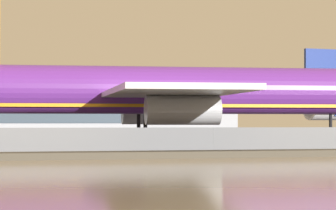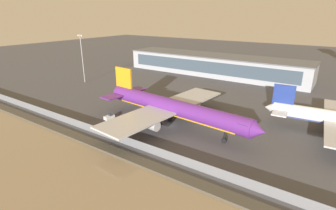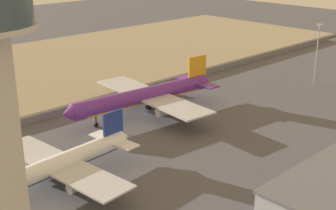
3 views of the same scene
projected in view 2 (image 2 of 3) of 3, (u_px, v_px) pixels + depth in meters
The scene contains 7 objects.
ground_plane at pixel (169, 126), 77.38m from camera, with size 500.00×500.00×0.00m, color #4C4C51.
shoreline_seawall at pixel (120, 154), 61.33m from camera, with size 320.00×3.00×0.50m.
perimeter_fence at pixel (133, 143), 64.56m from camera, with size 280.00×0.10×2.21m.
cargo_jet_purple at pixel (171, 107), 75.62m from camera, with size 53.34×46.27×14.82m.
baggage_tug at pixel (109, 117), 81.53m from camera, with size 2.01×3.38×1.80m.
terminal_building at pixel (214, 65), 140.77m from camera, with size 98.14×19.82×10.45m.
apron_light_mast_apron_west at pixel (82, 56), 121.97m from camera, with size 3.20×0.40×22.27m.
Camera 2 is at (39.75, -58.82, 31.38)m, focal length 28.00 mm.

